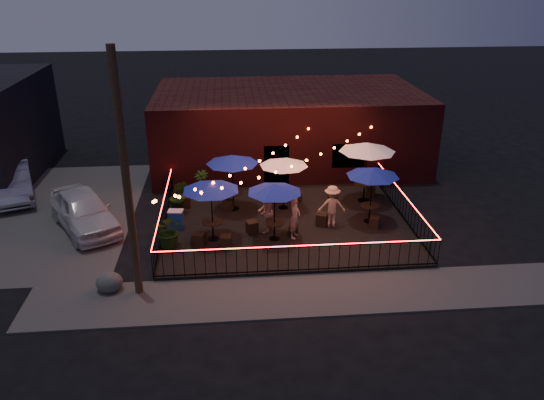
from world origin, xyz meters
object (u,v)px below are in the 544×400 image
at_px(cooler, 176,219).
at_px(boulder, 109,282).
at_px(utility_pole, 126,181).
at_px(cafe_table_2, 274,189).
at_px(cafe_table_4, 373,173).
at_px(cafe_table_3, 284,163).
at_px(cafe_table_5, 367,148).
at_px(cafe_table_1, 232,160).
at_px(cafe_table_0, 211,187).

distance_m(cooler, boulder, 4.65).
relative_size(cooler, boulder, 0.88).
xyz_separation_m(utility_pole, boulder, (-0.98, 0.17, -3.65)).
relative_size(cafe_table_2, cafe_table_4, 0.94).
bearing_deg(cooler, cafe_table_3, 26.66).
height_order(utility_pole, boulder, utility_pole).
xyz_separation_m(cafe_table_3, cafe_table_4, (3.43, -1.68, 0.05)).
relative_size(cafe_table_3, cafe_table_5, 0.93).
xyz_separation_m(cafe_table_1, cafe_table_4, (5.62, -1.78, -0.09)).
xyz_separation_m(utility_pole, cafe_table_3, (5.46, 6.02, -1.73)).
height_order(cafe_table_0, cafe_table_4, cafe_table_0).
distance_m(cafe_table_2, boulder, 6.76).
bearing_deg(cafe_table_5, cafe_table_0, -154.80).
bearing_deg(cafe_table_1, utility_pole, -118.15).
xyz_separation_m(cafe_table_1, cooler, (-2.37, -1.70, -1.87)).
height_order(cafe_table_0, cafe_table_3, cafe_table_0).
xyz_separation_m(cafe_table_0, cafe_table_5, (6.79, 3.20, 0.30)).
bearing_deg(cafe_table_4, cafe_table_0, -171.09).
relative_size(cafe_table_0, cafe_table_1, 1.16).
height_order(utility_pole, cooler, utility_pole).
distance_m(utility_pole, cafe_table_0, 4.42).
distance_m(cafe_table_2, cafe_table_4, 4.27).
bearing_deg(cafe_table_5, utility_pole, -144.67).
bearing_deg(utility_pole, cafe_table_2, 33.11).
distance_m(cafe_table_0, cafe_table_1, 2.93).
relative_size(utility_pole, cafe_table_1, 3.22).
relative_size(cafe_table_5, cooler, 3.51).
distance_m(cafe_table_0, boulder, 5.05).
distance_m(cafe_table_2, cafe_table_3, 2.97).
xyz_separation_m(cafe_table_4, boulder, (-9.87, -4.17, -1.98)).
bearing_deg(cafe_table_1, cafe_table_2, -63.11).
xyz_separation_m(cafe_table_2, cafe_table_5, (4.41, 3.39, 0.39)).
height_order(cafe_table_3, boulder, cafe_table_3).
height_order(cafe_table_5, cooler, cafe_table_5).
height_order(cafe_table_3, cafe_table_5, cafe_table_5).
distance_m(cafe_table_0, cafe_table_5, 7.52).
height_order(cafe_table_2, cooler, cafe_table_2).
xyz_separation_m(cafe_table_0, cooler, (-1.51, 1.10, -1.82)).
distance_m(cafe_table_4, cooler, 8.19).
distance_m(cafe_table_1, cafe_table_2, 3.36).
bearing_deg(cafe_table_5, cooler, -165.79).
bearing_deg(utility_pole, cafe_table_1, 61.85).
height_order(cafe_table_2, cafe_table_4, cafe_table_4).
xyz_separation_m(cafe_table_1, boulder, (-4.25, -5.95, -2.07)).
distance_m(cafe_table_0, cafe_table_3, 4.08).
distance_m(cafe_table_0, cafe_table_2, 2.40).
distance_m(utility_pole, cafe_table_1, 7.12).
relative_size(utility_pole, cooler, 10.15).
bearing_deg(cafe_table_4, cafe_table_2, -163.51).
bearing_deg(cafe_table_4, cafe_table_1, 162.41).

